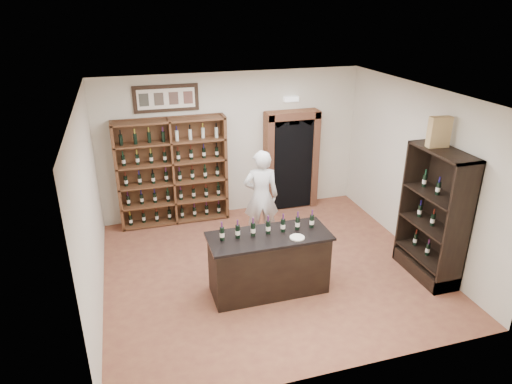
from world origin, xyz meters
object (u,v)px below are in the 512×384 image
wine_shelf (172,171)px  tasting_counter (269,264)px  wine_crate (439,132)px  side_cabinet (432,234)px  counter_bottle_0 (222,234)px  shopkeeper (261,197)px

wine_shelf → tasting_counter: wine_shelf is taller
wine_crate → side_cabinet: bearing=-69.8°
counter_bottle_0 → wine_shelf: bearing=97.5°
wine_shelf → side_cabinet: (3.82, -3.23, -0.35)m
wine_shelf → wine_crate: (3.78, -3.06, 1.34)m
counter_bottle_0 → shopkeeper: shopkeeper is taller
shopkeeper → wine_crate: 3.28m
counter_bottle_0 → wine_crate: (3.40, -0.18, 1.33)m
wine_crate → tasting_counter: bearing=-176.4°
tasting_counter → wine_shelf: bearing=110.6°
tasting_counter → counter_bottle_0: size_ratio=6.27×
wine_shelf → side_cabinet: bearing=-40.2°
tasting_counter → wine_crate: (2.68, -0.12, 1.94)m
wine_crate → wine_shelf: bearing=147.3°
tasting_counter → shopkeeper: 1.73m
wine_shelf → shopkeeper: bearing=-41.2°
counter_bottle_0 → tasting_counter: bearing=-4.4°
wine_shelf → counter_bottle_0: wine_shelf is taller
side_cabinet → wine_crate: size_ratio=4.62×
shopkeeper → wine_shelf: bearing=-31.8°
counter_bottle_0 → wine_crate: size_ratio=0.63×
counter_bottle_0 → side_cabinet: bearing=-5.9°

